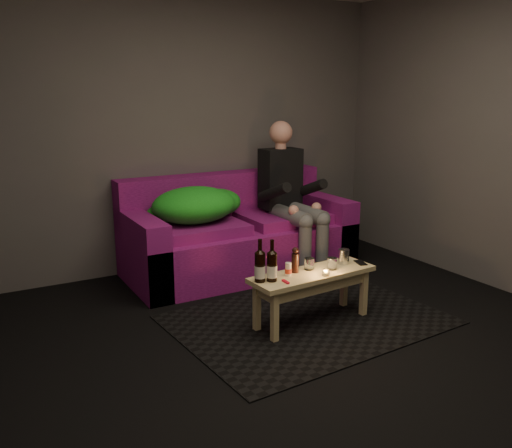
{
  "coord_description": "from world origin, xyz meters",
  "views": [
    {
      "loc": [
        -2.04,
        -2.59,
        1.67
      ],
      "look_at": [
        0.14,
        1.26,
        0.59
      ],
      "focal_mm": 38.0,
      "sensor_mm": 36.0,
      "label": 1
    }
  ],
  "objects_px": {
    "beer_bottle_b": "(272,266)",
    "steel_cup": "(344,257)",
    "sofa": "(237,237)",
    "beer_bottle_a": "(260,266)",
    "person": "(290,194)",
    "coffee_table": "(313,281)"
  },
  "relations": [
    {
      "from": "beer_bottle_b",
      "to": "beer_bottle_a",
      "type": "bearing_deg",
      "value": 159.64
    },
    {
      "from": "beer_bottle_b",
      "to": "steel_cup",
      "type": "relative_size",
      "value": 2.59
    },
    {
      "from": "sofa",
      "to": "beer_bottle_a",
      "type": "height_order",
      "value": "sofa"
    },
    {
      "from": "person",
      "to": "beer_bottle_a",
      "type": "relative_size",
      "value": 4.63
    },
    {
      "from": "sofa",
      "to": "coffee_table",
      "type": "relative_size",
      "value": 2.12
    },
    {
      "from": "beer_bottle_a",
      "to": "beer_bottle_b",
      "type": "xyz_separation_m",
      "value": [
        0.08,
        -0.03,
        -0.0
      ]
    },
    {
      "from": "beer_bottle_b",
      "to": "steel_cup",
      "type": "xyz_separation_m",
      "value": [
        0.67,
        0.06,
        -0.05
      ]
    },
    {
      "from": "person",
      "to": "beer_bottle_a",
      "type": "height_order",
      "value": "person"
    },
    {
      "from": "beer_bottle_a",
      "to": "coffee_table",
      "type": "bearing_deg",
      "value": -1.52
    },
    {
      "from": "sofa",
      "to": "beer_bottle_b",
      "type": "bearing_deg",
      "value": -107.97
    },
    {
      "from": "sofa",
      "to": "coffee_table",
      "type": "distance_m",
      "value": 1.36
    },
    {
      "from": "sofa",
      "to": "steel_cup",
      "type": "xyz_separation_m",
      "value": [
        0.23,
        -1.32,
        0.13
      ]
    },
    {
      "from": "beer_bottle_a",
      "to": "beer_bottle_b",
      "type": "bearing_deg",
      "value": -20.36
    },
    {
      "from": "sofa",
      "to": "person",
      "type": "height_order",
      "value": "person"
    },
    {
      "from": "coffee_table",
      "to": "beer_bottle_a",
      "type": "height_order",
      "value": "beer_bottle_a"
    },
    {
      "from": "person",
      "to": "sofa",
      "type": "bearing_deg",
      "value": 160.4
    },
    {
      "from": "coffee_table",
      "to": "beer_bottle_b",
      "type": "distance_m",
      "value": 0.4
    },
    {
      "from": "person",
      "to": "coffee_table",
      "type": "xyz_separation_m",
      "value": [
        -0.57,
        -1.19,
        -0.4
      ]
    },
    {
      "from": "person",
      "to": "beer_bottle_b",
      "type": "bearing_deg",
      "value": -127.53
    },
    {
      "from": "coffee_table",
      "to": "beer_bottle_b",
      "type": "bearing_deg",
      "value": -177.2
    },
    {
      "from": "sofa",
      "to": "beer_bottle_b",
      "type": "distance_m",
      "value": 1.46
    },
    {
      "from": "beer_bottle_a",
      "to": "beer_bottle_b",
      "type": "relative_size",
      "value": 1.03
    }
  ]
}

